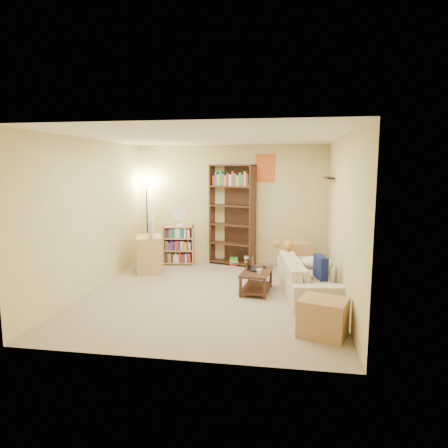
{
  "coord_description": "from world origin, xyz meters",
  "views": [
    {
      "loc": [
        1.19,
        -6.13,
        2.05
      ],
      "look_at": [
        0.1,
        0.72,
        1.05
      ],
      "focal_mm": 32.0,
      "sensor_mm": 36.0,
      "label": 1
    }
  ],
  "objects_px": {
    "tall_bookshelf": "(232,212)",
    "short_bookshelf": "(179,245)",
    "tabby_cat": "(286,245)",
    "tv_stand": "(150,254)",
    "desk_fan": "(180,215)",
    "sofa": "(308,276)",
    "floor_lamp": "(147,199)",
    "mug": "(259,272)",
    "laptop": "(256,269)",
    "end_cabinet": "(323,317)",
    "side_table": "(295,257)",
    "coffee_table": "(256,279)",
    "television": "(149,227)"
  },
  "relations": [
    {
      "from": "tabby_cat",
      "to": "mug",
      "type": "relative_size",
      "value": 4.28
    },
    {
      "from": "tv_stand",
      "to": "side_table",
      "type": "xyz_separation_m",
      "value": [
        2.84,
        0.32,
        -0.04
      ]
    },
    {
      "from": "tabby_cat",
      "to": "tall_bookshelf",
      "type": "distance_m",
      "value": 1.61
    },
    {
      "from": "side_table",
      "to": "end_cabinet",
      "type": "height_order",
      "value": "side_table"
    },
    {
      "from": "mug",
      "to": "side_table",
      "type": "xyz_separation_m",
      "value": [
        0.6,
        1.49,
        -0.08
      ]
    },
    {
      "from": "tabby_cat",
      "to": "desk_fan",
      "type": "xyz_separation_m",
      "value": [
        -2.2,
        0.85,
        0.39
      ]
    },
    {
      "from": "end_cabinet",
      "to": "tabby_cat",
      "type": "bearing_deg",
      "value": 101.13
    },
    {
      "from": "desk_fan",
      "to": "side_table",
      "type": "height_order",
      "value": "desk_fan"
    },
    {
      "from": "tall_bookshelf",
      "to": "short_bookshelf",
      "type": "height_order",
      "value": "tall_bookshelf"
    },
    {
      "from": "tv_stand",
      "to": "desk_fan",
      "type": "bearing_deg",
      "value": 35.1
    },
    {
      "from": "tv_stand",
      "to": "floor_lamp",
      "type": "height_order",
      "value": "floor_lamp"
    },
    {
      "from": "tabby_cat",
      "to": "tv_stand",
      "type": "height_order",
      "value": "tabby_cat"
    },
    {
      "from": "tv_stand",
      "to": "end_cabinet",
      "type": "xyz_separation_m",
      "value": [
        3.12,
        -2.57,
        -0.12
      ]
    },
    {
      "from": "sofa",
      "to": "laptop",
      "type": "height_order",
      "value": "sofa"
    },
    {
      "from": "mug",
      "to": "desk_fan",
      "type": "xyz_separation_m",
      "value": [
        -1.78,
        1.79,
        0.65
      ]
    },
    {
      "from": "tall_bookshelf",
      "to": "floor_lamp",
      "type": "distance_m",
      "value": 1.88
    },
    {
      "from": "desk_fan",
      "to": "side_table",
      "type": "relative_size",
      "value": 0.68
    },
    {
      "from": "coffee_table",
      "to": "short_bookshelf",
      "type": "relative_size",
      "value": 1.03
    },
    {
      "from": "tabby_cat",
      "to": "desk_fan",
      "type": "distance_m",
      "value": 2.39
    },
    {
      "from": "mug",
      "to": "tv_stand",
      "type": "xyz_separation_m",
      "value": [
        -2.24,
        1.17,
        -0.04
      ]
    },
    {
      "from": "laptop",
      "to": "sofa",
      "type": "bearing_deg",
      "value": -110.63
    },
    {
      "from": "coffee_table",
      "to": "floor_lamp",
      "type": "bearing_deg",
      "value": 150.26
    },
    {
      "from": "side_table",
      "to": "tabby_cat",
      "type": "bearing_deg",
      "value": -108.15
    },
    {
      "from": "laptop",
      "to": "desk_fan",
      "type": "relative_size",
      "value": 0.89
    },
    {
      "from": "desk_fan",
      "to": "tv_stand",
      "type": "bearing_deg",
      "value": -126.22
    },
    {
      "from": "tabby_cat",
      "to": "coffee_table",
      "type": "bearing_deg",
      "value": -122.31
    },
    {
      "from": "tabby_cat",
      "to": "tv_stand",
      "type": "bearing_deg",
      "value": 175.1
    },
    {
      "from": "tabby_cat",
      "to": "television",
      "type": "bearing_deg",
      "value": 175.1
    },
    {
      "from": "sofa",
      "to": "coffee_table",
      "type": "relative_size",
      "value": 2.47
    },
    {
      "from": "tabby_cat",
      "to": "end_cabinet",
      "type": "bearing_deg",
      "value": -78.87
    },
    {
      "from": "sofa",
      "to": "floor_lamp",
      "type": "bearing_deg",
      "value": 53.94
    },
    {
      "from": "end_cabinet",
      "to": "television",
      "type": "bearing_deg",
      "value": 140.48
    },
    {
      "from": "mug",
      "to": "desk_fan",
      "type": "distance_m",
      "value": 2.61
    },
    {
      "from": "coffee_table",
      "to": "laptop",
      "type": "relative_size",
      "value": 2.21
    },
    {
      "from": "side_table",
      "to": "short_bookshelf",
      "type": "bearing_deg",
      "value": 171.96
    },
    {
      "from": "laptop",
      "to": "short_bookshelf",
      "type": "distance_m",
      "value": 2.34
    },
    {
      "from": "laptop",
      "to": "floor_lamp",
      "type": "distance_m",
      "value": 3.19
    },
    {
      "from": "tall_bookshelf",
      "to": "sofa",
      "type": "bearing_deg",
      "value": -32.89
    },
    {
      "from": "television",
      "to": "tv_stand",
      "type": "bearing_deg",
      "value": -0.0
    },
    {
      "from": "television",
      "to": "desk_fan",
      "type": "bearing_deg",
      "value": -54.9
    },
    {
      "from": "desk_fan",
      "to": "tall_bookshelf",
      "type": "bearing_deg",
      "value": 11.22
    },
    {
      "from": "mug",
      "to": "end_cabinet",
      "type": "bearing_deg",
      "value": -57.88
    },
    {
      "from": "laptop",
      "to": "end_cabinet",
      "type": "distance_m",
      "value": 1.94
    },
    {
      "from": "sofa",
      "to": "laptop",
      "type": "bearing_deg",
      "value": 77.43
    },
    {
      "from": "tabby_cat",
      "to": "mug",
      "type": "bearing_deg",
      "value": -114.08
    },
    {
      "from": "laptop",
      "to": "mug",
      "type": "bearing_deg",
      "value": 177.08
    },
    {
      "from": "tall_bookshelf",
      "to": "coffee_table",
      "type": "bearing_deg",
      "value": -53.02
    },
    {
      "from": "short_bookshelf",
      "to": "desk_fan",
      "type": "relative_size",
      "value": 1.92
    },
    {
      "from": "sofa",
      "to": "tabby_cat",
      "type": "height_order",
      "value": "tabby_cat"
    },
    {
      "from": "tall_bookshelf",
      "to": "desk_fan",
      "type": "relative_size",
      "value": 4.93
    }
  ]
}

